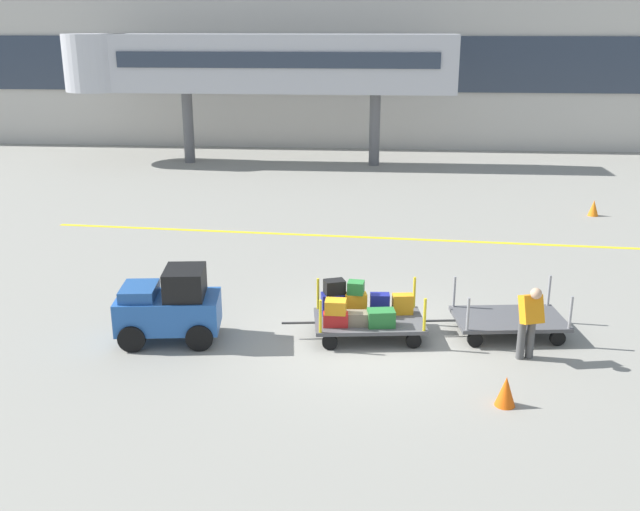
# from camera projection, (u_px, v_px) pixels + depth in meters

# --- Properties ---
(ground_plane) EXTENTS (120.00, 120.00, 0.00)m
(ground_plane) POSITION_uv_depth(u_px,v_px,m) (367.00, 340.00, 15.19)
(ground_plane) COLOR gray
(apron_lead_line) EXTENTS (21.17, 1.56, 0.01)m
(apron_lead_line) POSITION_uv_depth(u_px,v_px,m) (379.00, 238.00, 22.49)
(apron_lead_line) COLOR yellow
(apron_lead_line) RESTS_ON ground_plane
(terminal_building) EXTENTS (61.69, 2.51, 8.01)m
(terminal_building) POSITION_uv_depth(u_px,v_px,m) (379.00, 71.00, 38.62)
(terminal_building) COLOR #BCB7AD
(terminal_building) RESTS_ON ground_plane
(jet_bridge) EXTENTS (18.24, 3.00, 5.96)m
(jet_bridge) POSITION_uv_depth(u_px,v_px,m) (243.00, 64.00, 33.26)
(jet_bridge) COLOR #B7B7BC
(jet_bridge) RESTS_ON ground_plane
(baggage_tug) EXTENTS (2.22, 1.45, 1.58)m
(baggage_tug) POSITION_uv_depth(u_px,v_px,m) (170.00, 307.00, 14.99)
(baggage_tug) COLOR #2659A5
(baggage_tug) RESTS_ON ground_plane
(baggage_cart_lead) EXTENTS (3.07, 1.67, 1.16)m
(baggage_cart_lead) POSITION_uv_depth(u_px,v_px,m) (362.00, 312.00, 15.24)
(baggage_cart_lead) COLOR #4C4C4F
(baggage_cart_lead) RESTS_ON ground_plane
(baggage_cart_middle) EXTENTS (3.07, 1.67, 1.10)m
(baggage_cart_middle) POSITION_uv_depth(u_px,v_px,m) (508.00, 319.00, 15.38)
(baggage_cart_middle) COLOR #4C4C4F
(baggage_cart_middle) RESTS_ON ground_plane
(baggage_handler) EXTENTS (0.51, 0.52, 1.56)m
(baggage_handler) POSITION_uv_depth(u_px,v_px,m) (530.00, 319.00, 14.06)
(baggage_handler) COLOR #4C4C4C
(baggage_handler) RESTS_ON ground_plane
(safety_cone_near) EXTENTS (0.36, 0.36, 0.55)m
(safety_cone_near) POSITION_uv_depth(u_px,v_px,m) (594.00, 208.00, 25.03)
(safety_cone_near) COLOR orange
(safety_cone_near) RESTS_ON ground_plane
(safety_cone_far) EXTENTS (0.36, 0.36, 0.55)m
(safety_cone_far) POSITION_uv_depth(u_px,v_px,m) (506.00, 391.00, 12.51)
(safety_cone_far) COLOR #EA590F
(safety_cone_far) RESTS_ON ground_plane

